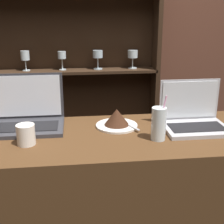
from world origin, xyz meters
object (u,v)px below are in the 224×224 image
object	(u,v)px
cake_plate	(117,119)
water_glass	(159,124)
laptop_near	(27,116)
coffee_cup	(26,135)
laptop_far	(193,118)

from	to	relation	value
cake_plate	water_glass	xyz separation A→B (m)	(0.16, -0.18, 0.04)
laptop_near	coffee_cup	xyz separation A→B (m)	(0.02, -0.22, -0.01)
cake_plate	laptop_near	bearing A→B (deg)	172.80
cake_plate	water_glass	bearing A→B (deg)	-48.03
water_glass	laptop_far	bearing A→B (deg)	31.19
laptop_near	cake_plate	xyz separation A→B (m)	(0.43, -0.05, -0.02)
water_glass	coffee_cup	xyz separation A→B (m)	(-0.57, 0.01, -0.03)
laptop_near	coffee_cup	distance (m)	0.22
water_glass	coffee_cup	world-z (taller)	water_glass
cake_plate	water_glass	world-z (taller)	water_glass
laptop_near	water_glass	distance (m)	0.63
laptop_near	water_glass	bearing A→B (deg)	-21.44
cake_plate	coffee_cup	xyz separation A→B (m)	(-0.41, -0.16, 0.01)
laptop_near	laptop_far	size ratio (longest dim) A/B	1.15
water_glass	cake_plate	bearing A→B (deg)	131.97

